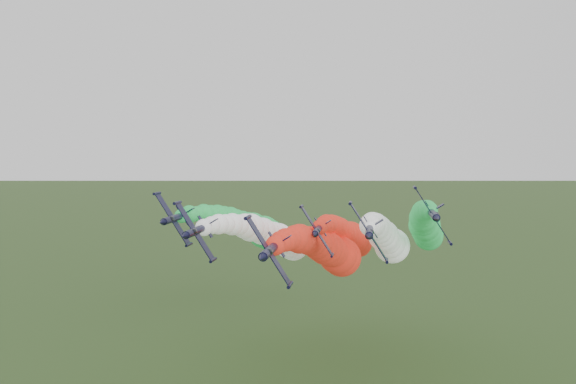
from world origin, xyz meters
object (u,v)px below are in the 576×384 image
jet_inner_left (274,237)px  jet_inner_right (385,238)px  jet_outer_right (426,226)px  jet_trail (348,236)px  jet_lead (328,250)px  jet_outer_left (256,229)px

jet_inner_left → jet_inner_right: 25.70m
jet_outer_right → jet_trail: 21.09m
jet_lead → jet_outer_right: size_ratio=1.01×
jet_inner_left → jet_inner_right: bearing=9.3°
jet_outer_left → jet_outer_right: jet_outer_right is taller
jet_inner_right → jet_outer_left: 32.44m
jet_inner_left → jet_outer_right: jet_outer_right is taller
jet_inner_right → jet_trail: jet_inner_right is taller
jet_inner_left → jet_outer_left: jet_outer_left is taller
jet_outer_right → jet_outer_left: bearing=176.8°
jet_inner_right → jet_outer_right: 10.50m
jet_inner_right → jet_lead: bearing=-132.7°
jet_outer_left → jet_lead: bearing=-44.5°
jet_lead → jet_trail: 26.57m
jet_outer_left → jet_trail: 23.93m
jet_lead → jet_outer_left: (-19.76, 19.39, 1.42)m
jet_inner_left → jet_outer_right: bearing=13.2°
jet_lead → jet_inner_left: (-13.30, 8.89, 1.18)m
jet_inner_left → jet_outer_left: size_ratio=1.00×
jet_outer_right → jet_lead: bearing=-141.5°
jet_lead → jet_outer_left: 27.72m
jet_outer_right → jet_trail: size_ratio=1.00×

